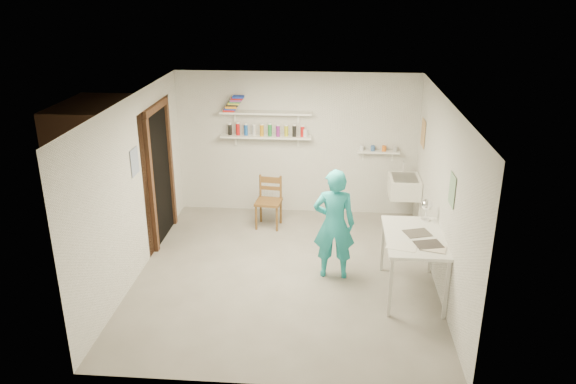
# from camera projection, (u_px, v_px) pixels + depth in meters

# --- Properties ---
(floor) EXTENTS (4.00, 4.50, 0.02)m
(floor) POSITION_uv_depth(u_px,v_px,m) (286.00, 274.00, 7.71)
(floor) COLOR slate
(floor) RESTS_ON ground
(ceiling) EXTENTS (4.00, 4.50, 0.02)m
(ceiling) POSITION_uv_depth(u_px,v_px,m) (285.00, 100.00, 6.84)
(ceiling) COLOR silver
(ceiling) RESTS_ON wall_back
(wall_back) EXTENTS (4.00, 0.02, 2.40)m
(wall_back) POSITION_uv_depth(u_px,v_px,m) (297.00, 144.00, 9.38)
(wall_back) COLOR silver
(wall_back) RESTS_ON ground
(wall_front) EXTENTS (4.00, 0.02, 2.40)m
(wall_front) POSITION_uv_depth(u_px,v_px,m) (265.00, 280.00, 5.17)
(wall_front) COLOR silver
(wall_front) RESTS_ON ground
(wall_left) EXTENTS (0.02, 4.50, 2.40)m
(wall_left) POSITION_uv_depth(u_px,v_px,m) (134.00, 188.00, 7.42)
(wall_left) COLOR silver
(wall_left) RESTS_ON ground
(wall_right) EXTENTS (0.02, 4.50, 2.40)m
(wall_right) POSITION_uv_depth(u_px,v_px,m) (443.00, 197.00, 7.12)
(wall_right) COLOR silver
(wall_right) RESTS_ON ground
(doorway_recess) EXTENTS (0.02, 0.90, 2.00)m
(doorway_recess) POSITION_uv_depth(u_px,v_px,m) (160.00, 176.00, 8.47)
(doorway_recess) COLOR black
(doorway_recess) RESTS_ON wall_left
(corridor_box) EXTENTS (1.40, 1.50, 2.10)m
(corridor_box) POSITION_uv_depth(u_px,v_px,m) (114.00, 172.00, 8.50)
(corridor_box) COLOR brown
(corridor_box) RESTS_ON ground
(door_lintel) EXTENTS (0.06, 1.05, 0.10)m
(door_lintel) POSITION_uv_depth(u_px,v_px,m) (156.00, 107.00, 8.09)
(door_lintel) COLOR brown
(door_lintel) RESTS_ON wall_left
(door_jamb_near) EXTENTS (0.06, 0.10, 2.00)m
(door_jamb_near) POSITION_uv_depth(u_px,v_px,m) (151.00, 188.00, 8.00)
(door_jamb_near) COLOR brown
(door_jamb_near) RESTS_ON ground
(door_jamb_far) EXTENTS (0.06, 0.10, 2.00)m
(door_jamb_far) POSITION_uv_depth(u_px,v_px,m) (171.00, 166.00, 8.93)
(door_jamb_far) COLOR brown
(door_jamb_far) RESTS_ON ground
(shelf_lower) EXTENTS (1.50, 0.22, 0.03)m
(shelf_lower) POSITION_uv_depth(u_px,v_px,m) (266.00, 137.00, 9.24)
(shelf_lower) COLOR white
(shelf_lower) RESTS_ON wall_back
(shelf_upper) EXTENTS (1.50, 0.22, 0.03)m
(shelf_upper) POSITION_uv_depth(u_px,v_px,m) (266.00, 113.00, 9.09)
(shelf_upper) COLOR white
(shelf_upper) RESTS_ON wall_back
(ledge_shelf) EXTENTS (0.70, 0.14, 0.03)m
(ledge_shelf) POSITION_uv_depth(u_px,v_px,m) (378.00, 152.00, 9.22)
(ledge_shelf) COLOR white
(ledge_shelf) RESTS_ON wall_back
(poster_left) EXTENTS (0.01, 0.28, 0.36)m
(poster_left) POSITION_uv_depth(u_px,v_px,m) (135.00, 162.00, 7.34)
(poster_left) COLOR #334C7F
(poster_left) RESTS_ON wall_left
(poster_right_a) EXTENTS (0.01, 0.34, 0.42)m
(poster_right_a) POSITION_uv_depth(u_px,v_px,m) (423.00, 133.00, 8.68)
(poster_right_a) COLOR #995933
(poster_right_a) RESTS_ON wall_right
(poster_right_b) EXTENTS (0.01, 0.30, 0.38)m
(poster_right_b) POSITION_uv_depth(u_px,v_px,m) (452.00, 190.00, 6.51)
(poster_right_b) COLOR #3F724C
(poster_right_b) RESTS_ON wall_right
(belfast_sink) EXTENTS (0.48, 0.60, 0.30)m
(belfast_sink) POSITION_uv_depth(u_px,v_px,m) (404.00, 186.00, 8.91)
(belfast_sink) COLOR white
(belfast_sink) RESTS_ON wall_right
(man) EXTENTS (0.56, 0.37, 1.53)m
(man) POSITION_uv_depth(u_px,v_px,m) (334.00, 224.00, 7.40)
(man) COLOR #22A6AD
(man) RESTS_ON ground
(wall_clock) EXTENTS (0.27, 0.04, 0.27)m
(wall_clock) POSITION_uv_depth(u_px,v_px,m) (335.00, 200.00, 7.51)
(wall_clock) COLOR #CEB98C
(wall_clock) RESTS_ON man
(wooden_chair) EXTENTS (0.44, 0.42, 0.85)m
(wooden_chair) POSITION_uv_depth(u_px,v_px,m) (268.00, 202.00, 9.01)
(wooden_chair) COLOR brown
(wooden_chair) RESTS_ON ground
(work_table) EXTENTS (0.73, 1.21, 0.81)m
(work_table) POSITION_uv_depth(u_px,v_px,m) (412.00, 265.00, 7.11)
(work_table) COLOR silver
(work_table) RESTS_ON ground
(desk_lamp) EXTENTS (0.15, 0.15, 0.15)m
(desk_lamp) POSITION_uv_depth(u_px,v_px,m) (427.00, 205.00, 7.32)
(desk_lamp) COLOR white
(desk_lamp) RESTS_ON work_table
(spray_cans) EXTENTS (1.32, 0.06, 0.17)m
(spray_cans) POSITION_uv_depth(u_px,v_px,m) (266.00, 131.00, 9.20)
(spray_cans) COLOR black
(spray_cans) RESTS_ON shelf_lower
(book_stack) EXTENTS (0.34, 0.14, 0.25)m
(book_stack) POSITION_uv_depth(u_px,v_px,m) (234.00, 104.00, 9.08)
(book_stack) COLOR red
(book_stack) RESTS_ON shelf_upper
(ledge_pots) EXTENTS (0.48, 0.07, 0.09)m
(ledge_pots) POSITION_uv_depth(u_px,v_px,m) (378.00, 148.00, 9.20)
(ledge_pots) COLOR silver
(ledge_pots) RESTS_ON ledge_shelf
(papers) EXTENTS (0.30, 0.22, 0.02)m
(papers) POSITION_uv_depth(u_px,v_px,m) (415.00, 235.00, 6.96)
(papers) COLOR silver
(papers) RESTS_ON work_table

